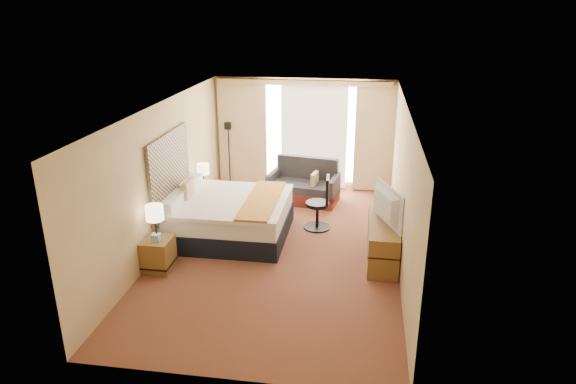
# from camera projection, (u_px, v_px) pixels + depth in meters

# --- Properties ---
(floor) EXTENTS (4.20, 7.00, 0.02)m
(floor) POSITION_uv_depth(u_px,v_px,m) (280.00, 249.00, 9.34)
(floor) COLOR #561918
(floor) RESTS_ON ground
(ceiling) EXTENTS (4.20, 7.00, 0.02)m
(ceiling) POSITION_uv_depth(u_px,v_px,m) (279.00, 107.00, 8.44)
(ceiling) COLOR white
(ceiling) RESTS_ON wall_back
(wall_back) EXTENTS (4.20, 0.02, 2.60)m
(wall_back) POSITION_uv_depth(u_px,v_px,m) (304.00, 134.00, 12.14)
(wall_back) COLOR #D9C284
(wall_back) RESTS_ON ground
(wall_front) EXTENTS (4.20, 0.02, 2.60)m
(wall_front) POSITION_uv_depth(u_px,v_px,m) (226.00, 284.00, 5.64)
(wall_front) COLOR #D9C284
(wall_front) RESTS_ON ground
(wall_left) EXTENTS (0.02, 7.00, 2.60)m
(wall_left) POSITION_uv_depth(u_px,v_px,m) (164.00, 176.00, 9.19)
(wall_left) COLOR #D9C284
(wall_left) RESTS_ON ground
(wall_right) EXTENTS (0.02, 7.00, 2.60)m
(wall_right) POSITION_uv_depth(u_px,v_px,m) (402.00, 187.00, 8.59)
(wall_right) COLOR #D9C284
(wall_right) RESTS_ON ground
(headboard) EXTENTS (0.06, 1.85, 1.50)m
(headboard) POSITION_uv_depth(u_px,v_px,m) (170.00, 173.00, 9.37)
(headboard) COLOR black
(headboard) RESTS_ON wall_left
(nightstand_left) EXTENTS (0.45, 0.52, 0.55)m
(nightstand_left) POSITION_uv_depth(u_px,v_px,m) (158.00, 254.00, 8.53)
(nightstand_left) COLOR brown
(nightstand_left) RESTS_ON floor
(nightstand_right) EXTENTS (0.45, 0.52, 0.55)m
(nightstand_right) POSITION_uv_depth(u_px,v_px,m) (204.00, 201.00, 10.85)
(nightstand_right) COLOR brown
(nightstand_right) RESTS_ON floor
(media_dresser) EXTENTS (0.50, 1.80, 0.70)m
(media_dresser) POSITION_uv_depth(u_px,v_px,m) (383.00, 238.00, 8.96)
(media_dresser) COLOR brown
(media_dresser) RESTS_ON floor
(window) EXTENTS (2.30, 0.02, 2.30)m
(window) POSITION_uv_depth(u_px,v_px,m) (314.00, 134.00, 12.07)
(window) COLOR silver
(window) RESTS_ON wall_back
(curtains) EXTENTS (4.12, 0.19, 2.56)m
(curtains) POSITION_uv_depth(u_px,v_px,m) (303.00, 130.00, 11.99)
(curtains) COLOR beige
(curtains) RESTS_ON floor
(bed) EXTENTS (2.21, 2.02, 1.07)m
(bed) POSITION_uv_depth(u_px,v_px,m) (228.00, 216.00, 9.75)
(bed) COLOR black
(bed) RESTS_ON floor
(loveseat) EXTENTS (1.63, 1.05, 0.95)m
(loveseat) POSITION_uv_depth(u_px,v_px,m) (304.00, 187.00, 11.52)
(loveseat) COLOR maroon
(loveseat) RESTS_ON floor
(floor_lamp) EXTENTS (0.20, 0.20, 1.56)m
(floor_lamp) POSITION_uv_depth(u_px,v_px,m) (229.00, 141.00, 12.27)
(floor_lamp) COLOR black
(floor_lamp) RESTS_ON floor
(desk_chair) EXTENTS (0.52, 0.52, 1.07)m
(desk_chair) POSITION_uv_depth(u_px,v_px,m) (320.00, 206.00, 10.03)
(desk_chair) COLOR black
(desk_chair) RESTS_ON floor
(lamp_left) EXTENTS (0.29, 0.29, 0.61)m
(lamp_left) POSITION_uv_depth(u_px,v_px,m) (155.00, 213.00, 8.25)
(lamp_left) COLOR black
(lamp_left) RESTS_ON nightstand_left
(lamp_right) EXTENTS (0.25, 0.25, 0.53)m
(lamp_right) POSITION_uv_depth(u_px,v_px,m) (203.00, 169.00, 10.63)
(lamp_right) COLOR black
(lamp_right) RESTS_ON nightstand_right
(tissue_box) EXTENTS (0.14, 0.14, 0.12)m
(tissue_box) POSITION_uv_depth(u_px,v_px,m) (156.00, 238.00, 8.36)
(tissue_box) COLOR #8BABD7
(tissue_box) RESTS_ON nightstand_left
(telephone) EXTENTS (0.21, 0.18, 0.07)m
(telephone) POSITION_uv_depth(u_px,v_px,m) (211.00, 185.00, 10.88)
(telephone) COLOR black
(telephone) RESTS_ON nightstand_right
(television) EXTENTS (0.57, 1.10, 0.65)m
(television) POSITION_uv_depth(u_px,v_px,m) (382.00, 206.00, 8.56)
(television) COLOR black
(television) RESTS_ON media_dresser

